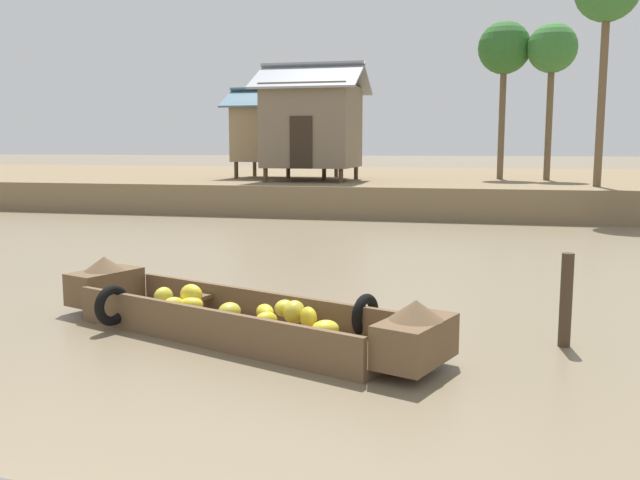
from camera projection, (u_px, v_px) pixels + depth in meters
ground_plane at (305, 268)px, 12.94m from camera, size 300.00×300.00×0.00m
riverbank_strip at (408, 186)px, 30.80m from camera, size 160.00×20.00×1.02m
banana_boat at (236, 316)px, 8.24m from camera, size 5.38×2.84×0.77m
stilt_house_left at (287, 131)px, 27.22m from camera, size 4.66×3.13×3.61m
stilt_house_mid_left at (313, 125)px, 24.92m from camera, size 3.83×3.82×4.29m
palm_tree_near at (504, 50)px, 25.75m from camera, size 1.98×1.98×5.98m
palm_tree_far at (552, 51)px, 24.92m from camera, size 1.81×1.81×5.76m
mooring_post at (566, 300)px, 7.80m from camera, size 0.14×0.14×1.09m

